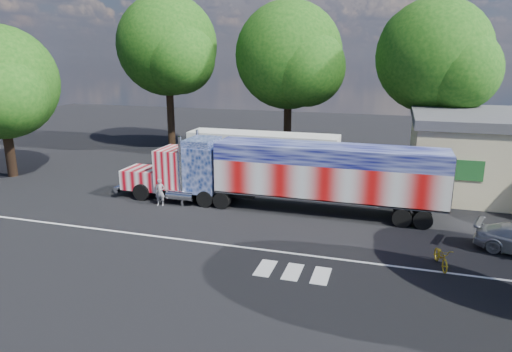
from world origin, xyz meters
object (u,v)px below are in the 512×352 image
(tree_n_mid, at_px, (290,56))
(tree_ne_a, at_px, (436,57))
(coach_bus, at_px, (263,154))
(bicycle, at_px, (441,257))
(tree_w_a, at_px, (1,83))
(woman, at_px, (160,192))
(semi_truck, at_px, (286,173))
(tree_nw_a, at_px, (169,46))

(tree_n_mid, xyz_separation_m, tree_ne_a, (11.84, -2.56, -0.04))
(coach_bus, bearing_deg, bicycle, -46.83)
(tree_w_a, distance_m, tree_n_mid, 22.97)
(coach_bus, xyz_separation_m, woman, (-4.04, -8.42, -0.86))
(semi_truck, distance_m, tree_nw_a, 22.08)
(semi_truck, relative_size, tree_nw_a, 1.39)
(tree_ne_a, bearing_deg, bicycle, -90.78)
(woman, relative_size, bicycle, 0.92)
(tree_ne_a, bearing_deg, tree_n_mid, 167.82)
(bicycle, relative_size, tree_w_a, 0.16)
(woman, height_order, tree_nw_a, tree_nw_a)
(semi_truck, height_order, bicycle, semi_truck)
(woman, bearing_deg, tree_w_a, 154.88)
(coach_bus, distance_m, tree_w_a, 19.50)
(woman, bearing_deg, tree_n_mid, 63.37)
(woman, bearing_deg, bicycle, -27.46)
(bicycle, height_order, tree_w_a, tree_w_a)
(semi_truck, distance_m, bicycle, 10.10)
(bicycle, bearing_deg, coach_bus, 121.73)
(bicycle, height_order, tree_n_mid, tree_n_mid)
(tree_w_a, bearing_deg, bicycle, -13.10)
(bicycle, height_order, tree_ne_a, tree_ne_a)
(woman, bearing_deg, tree_ne_a, 29.14)
(tree_n_mid, bearing_deg, tree_w_a, -141.80)
(tree_ne_a, bearing_deg, woman, -137.59)
(tree_nw_a, bearing_deg, coach_bus, -34.42)
(bicycle, bearing_deg, semi_truck, 134.45)
(bicycle, relative_size, tree_nw_a, 0.13)
(semi_truck, height_order, tree_nw_a, tree_nw_a)
(tree_ne_a, bearing_deg, semi_truck, -123.34)
(coach_bus, xyz_separation_m, tree_w_a, (-17.97, -5.49, 5.22))
(tree_w_a, relative_size, tree_nw_a, 0.77)
(bicycle, xyz_separation_m, tree_ne_a, (0.25, 18.48, 8.26))
(semi_truck, distance_m, woman, 7.71)
(woman, bearing_deg, coach_bus, 51.08)
(coach_bus, distance_m, bicycle, 17.01)
(bicycle, bearing_deg, tree_nw_a, 127.30)
(coach_bus, relative_size, tree_nw_a, 0.78)
(semi_truck, xyz_separation_m, woman, (-7.41, -1.62, -1.36))
(tree_ne_a, bearing_deg, tree_nw_a, 175.81)
(semi_truck, distance_m, tree_w_a, 21.90)
(tree_w_a, height_order, tree_n_mid, tree_n_mid)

